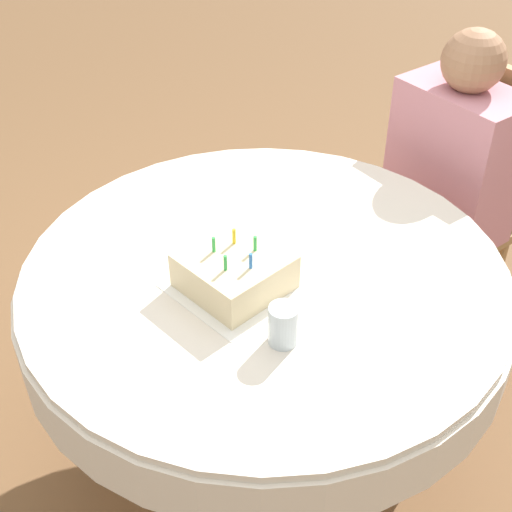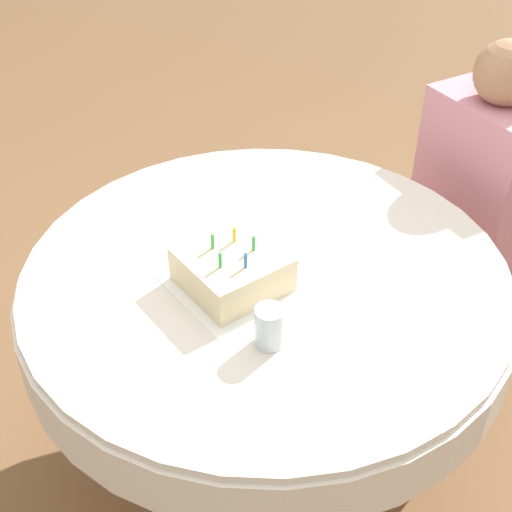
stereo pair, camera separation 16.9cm
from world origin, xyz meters
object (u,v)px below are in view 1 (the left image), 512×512
(drinking_glass, at_px, (283,325))
(person, at_px, (448,171))
(chair, at_px, (458,204))
(birthday_cake, at_px, (235,271))

(drinking_glass, bearing_deg, person, 102.95)
(chair, distance_m, birthday_cake, 1.06)
(chair, relative_size, person, 0.87)
(chair, bearing_deg, birthday_cake, -82.49)
(chair, height_order, drinking_glass, chair)
(chair, bearing_deg, person, -90.00)
(drinking_glass, bearing_deg, birthday_cake, 166.67)
(person, relative_size, birthday_cake, 5.26)
(drinking_glass, bearing_deg, chair, 101.29)
(birthday_cake, bearing_deg, person, 91.11)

